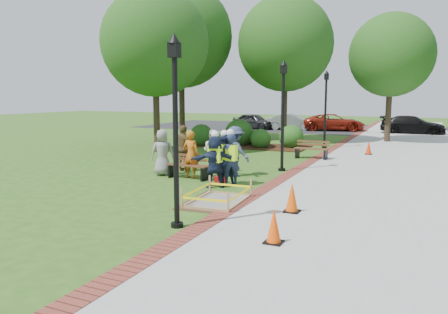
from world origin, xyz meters
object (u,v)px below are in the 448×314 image
at_px(bench_near, 189,171).
at_px(hivis_worker_b, 230,158).
at_px(wet_concrete_pad, 218,194).
at_px(hivis_worker_c, 224,158).
at_px(lamp_near, 175,117).
at_px(cone_front, 274,227).
at_px(hivis_worker_a, 215,159).

bearing_deg(bench_near, hivis_worker_b, -16.40).
height_order(wet_concrete_pad, hivis_worker_c, hivis_worker_c).
height_order(wet_concrete_pad, bench_near, bench_near).
bearing_deg(lamp_near, hivis_worker_b, 98.56).
bearing_deg(cone_front, hivis_worker_b, 122.58).
bearing_deg(bench_near, cone_front, -47.25).
distance_m(wet_concrete_pad, hivis_worker_c, 2.48).
distance_m(wet_concrete_pad, bench_near, 3.61).
xyz_separation_m(lamp_near, hivis_worker_b, (-0.69, 4.56, -1.55)).
bearing_deg(lamp_near, hivis_worker_c, 101.50).
xyz_separation_m(hivis_worker_a, hivis_worker_c, (0.11, 0.49, -0.01)).
height_order(wet_concrete_pad, hivis_worker_a, hivis_worker_a).
distance_m(hivis_worker_b, hivis_worker_c, 0.28).
height_order(bench_near, cone_front, bench_near).
xyz_separation_m(cone_front, hivis_worker_a, (-3.39, 4.34, 0.56)).
relative_size(cone_front, hivis_worker_c, 0.40).
bearing_deg(hivis_worker_b, hivis_worker_c, 158.26).
bearing_deg(hivis_worker_c, hivis_worker_a, -102.36).
distance_m(cone_front, lamp_near, 3.16).
height_order(bench_near, hivis_worker_a, hivis_worker_a).
relative_size(hivis_worker_a, hivis_worker_c, 1.01).
relative_size(cone_front, lamp_near, 0.17).
relative_size(wet_concrete_pad, bench_near, 1.50).
xyz_separation_m(lamp_near, hivis_worker_a, (-1.06, 4.18, -1.57)).
xyz_separation_m(hivis_worker_a, hivis_worker_b, (0.37, 0.38, 0.01)).
bearing_deg(bench_near, lamp_near, -63.58).
relative_size(wet_concrete_pad, lamp_near, 0.56).
bearing_deg(hivis_worker_c, wet_concrete_pad, -69.70).
distance_m(bench_near, cone_front, 7.17).
relative_size(wet_concrete_pad, hivis_worker_a, 1.31).
distance_m(hivis_worker_a, hivis_worker_b, 0.53).
xyz_separation_m(bench_near, lamp_near, (2.54, -5.11, 2.21)).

